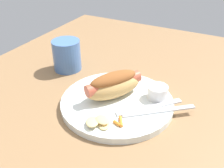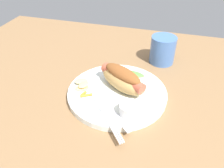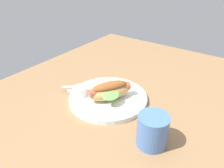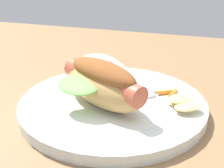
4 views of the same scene
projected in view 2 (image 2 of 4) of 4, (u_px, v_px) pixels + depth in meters
The scene contains 9 objects.
ground_plane at pixel (112, 93), 63.82cm from camera, with size 120.00×90.00×1.80cm, color olive.
plate at pixel (117, 93), 61.26cm from camera, with size 26.68×26.68×1.60cm, color white.
hot_dog at pixel (123, 78), 59.85cm from camera, with size 15.06×12.33×6.28cm.
sauce_ramekin at pixel (130, 110), 52.47cm from camera, with size 4.87×4.87×3.16cm, color white.
fork at pixel (106, 116), 52.90cm from camera, with size 11.56×13.76×0.40cm.
knife at pixel (111, 110), 54.41cm from camera, with size 15.99×1.40×0.36cm, color silver.
chips_pile at pixel (82, 84), 61.89cm from camera, with size 5.66×6.25×1.40cm.
carrot_garnish at pixel (85, 95), 58.92cm from camera, with size 3.03×2.50×0.67cm.
drinking_cup at pixel (163, 50), 73.38cm from camera, with size 8.06×8.06×8.93cm, color #4770B2.
Camera 2 is at (-13.62, 47.68, 39.37)cm, focal length 36.21 mm.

